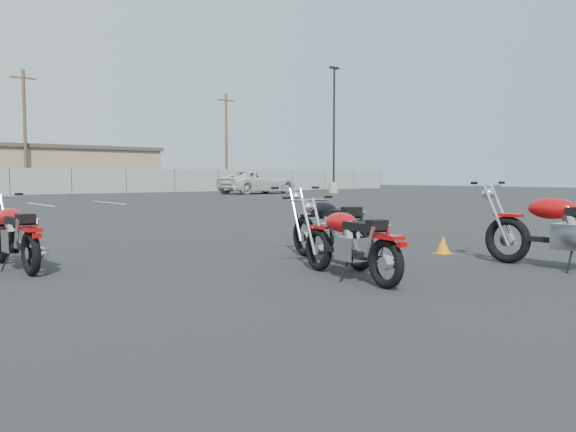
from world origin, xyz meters
TOP-DOWN VIEW (x-y plane):
  - ground at (0.00, 0.00)m, footprint 120.00×120.00m
  - motorcycle_front_red at (-2.92, 2.34)m, footprint 0.76×1.97m
  - motorcycle_second_black at (0.64, 0.20)m, footprint 0.89×2.13m
  - motorcycle_third_red at (-0.03, -0.86)m, footprint 0.74×1.93m
  - motorcycle_rear_red at (2.59, -2.14)m, footprint 0.89×2.31m
  - training_cone_near at (2.82, 2.81)m, footprint 0.24×0.24m
  - training_cone_far at (2.64, -0.21)m, footprint 0.24×0.24m
  - light_pole_east at (23.83, 24.94)m, footprint 0.80×0.70m
  - tan_building_east at (10.00, 44.00)m, footprint 14.40×9.40m
  - utility_pole_c at (6.00, 39.00)m, footprint 1.80×0.24m
  - utility_pole_d at (24.00, 40.00)m, footprint 1.80×0.24m
  - white_van at (18.56, 27.18)m, footprint 3.26×6.98m

SIDE VIEW (x-z plane):
  - ground at x=0.00m, z-range 0.00..0.00m
  - training_cone_far at x=2.64m, z-range 0.00..0.28m
  - training_cone_near at x=2.82m, z-range 0.00..0.29m
  - motorcycle_third_red at x=-0.03m, z-range -0.04..0.90m
  - motorcycle_front_red at x=-2.92m, z-range -0.04..0.92m
  - motorcycle_second_black at x=0.64m, z-range -0.05..1.00m
  - motorcycle_rear_red at x=2.59m, z-range -0.05..1.08m
  - white_van at x=18.56m, z-range 0.00..2.58m
  - tan_building_east at x=10.00m, z-range 0.01..3.71m
  - light_pole_east at x=23.83m, z-range -2.28..6.92m
  - utility_pole_c at x=6.00m, z-range 0.19..9.19m
  - utility_pole_d at x=24.00m, z-range 0.19..9.19m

